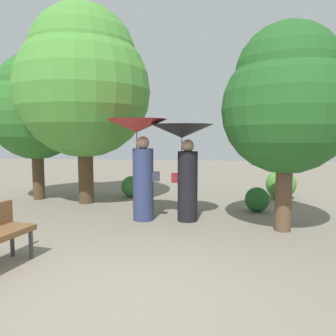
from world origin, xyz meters
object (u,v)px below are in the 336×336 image
Objects in this scene: person_left at (139,149)px; tree_mid_left at (84,81)px; tree_near_left at (36,107)px; tree_near_right at (287,99)px; person_right at (184,151)px.

person_left is 2.89m from tree_mid_left.
tree_mid_left is at bearing -12.57° from tree_near_left.
tree_near_left is 6.55m from tree_near_right.
tree_mid_left reaches higher than tree_near_left.
tree_near_left is at bearing 69.31° from person_right.
tree_near_left reaches higher than person_left.
tree_near_right is (6.12, -2.33, -0.13)m from tree_near_left.
tree_near_left is at bearing 63.02° from person_left.
person_left is at bearing -40.94° from tree_mid_left.
tree_near_right is at bearing -20.86° from tree_near_left.
tree_mid_left is at bearing 63.87° from person_right.
tree_near_right reaches higher than person_left.
person_right is at bearing -28.84° from tree_mid_left.
tree_near_right reaches higher than person_right.
person_left is 0.42× the size of tree_mid_left.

